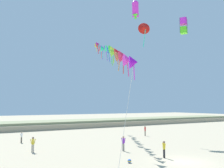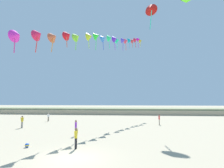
# 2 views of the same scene
# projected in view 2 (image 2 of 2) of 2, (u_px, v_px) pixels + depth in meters

# --- Properties ---
(ground_plane) EXTENTS (240.00, 240.00, 0.00)m
(ground_plane) POSITION_uv_depth(u_px,v_px,m) (73.00, 158.00, 12.03)
(ground_plane) COLOR tan
(dune_ridge) EXTENTS (120.00, 10.96, 1.66)m
(dune_ridge) POSITION_uv_depth(u_px,v_px,m) (115.00, 111.00, 51.95)
(dune_ridge) COLOR tan
(dune_ridge) RESTS_ON ground
(person_near_left) EXTENTS (0.46, 0.41, 1.55)m
(person_near_left) POSITION_uv_depth(u_px,v_px,m) (48.00, 116.00, 33.12)
(person_near_left) COLOR #726656
(person_near_left) RESTS_ON ground
(person_near_right) EXTENTS (0.23, 0.60, 1.71)m
(person_near_right) POSITION_uv_depth(u_px,v_px,m) (159.00, 119.00, 28.35)
(person_near_right) COLOR #726656
(person_near_right) RESTS_ON ground
(person_mid_center) EXTENTS (0.29, 0.60, 1.75)m
(person_mid_center) POSITION_uv_depth(u_px,v_px,m) (76.00, 127.00, 19.67)
(person_mid_center) COLOR gray
(person_mid_center) RESTS_ON ground
(person_far_left) EXTENTS (0.23, 0.60, 1.70)m
(person_far_left) POSITION_uv_depth(u_px,v_px,m) (76.00, 137.00, 14.41)
(person_far_left) COLOR black
(person_far_left) RESTS_ON ground
(person_far_right) EXTENTS (0.61, 0.24, 1.73)m
(person_far_right) POSITION_uv_depth(u_px,v_px,m) (22.00, 121.00, 25.11)
(person_far_right) COLOR gray
(person_far_right) RESTS_ON ground
(kite_banner_string) EXTENTS (15.79, 35.10, 20.22)m
(kite_banner_string) POSITION_uv_depth(u_px,v_px,m) (108.00, 39.00, 29.53)
(kite_banner_string) COLOR #8F0DC7
(large_kite_mid_trail) EXTENTS (2.21, 1.67, 4.44)m
(large_kite_mid_trail) POSITION_uv_depth(u_px,v_px,m) (151.00, 9.00, 28.42)
(large_kite_mid_trail) COLOR red
(beach_ball) EXTENTS (0.36, 0.36, 0.36)m
(beach_ball) POSITION_uv_depth(u_px,v_px,m) (27.00, 145.00, 14.78)
(beach_ball) COLOR blue
(beach_ball) RESTS_ON ground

